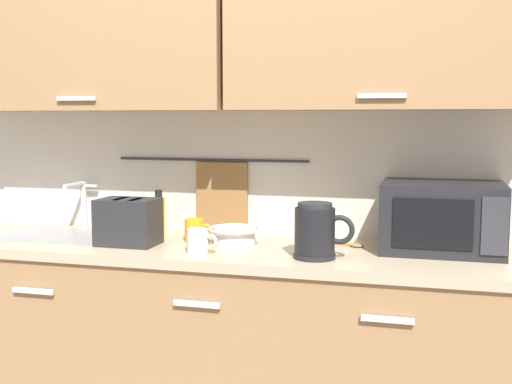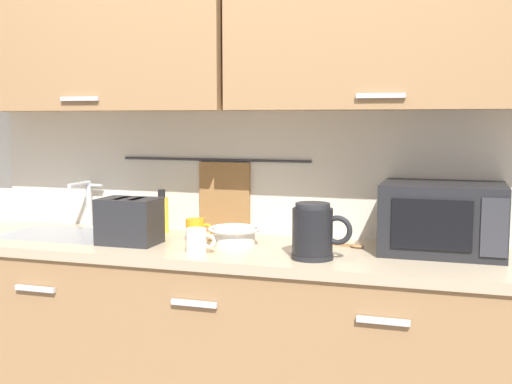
{
  "view_description": "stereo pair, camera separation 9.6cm",
  "coord_description": "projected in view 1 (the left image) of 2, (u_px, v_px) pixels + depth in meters",
  "views": [
    {
      "loc": [
        0.81,
        -2.16,
        1.42
      ],
      "look_at": [
        0.13,
        0.33,
        1.12
      ],
      "focal_mm": 45.08,
      "sensor_mm": 36.0,
      "label": 1
    },
    {
      "loc": [
        0.91,
        -2.14,
        1.42
      ],
      "look_at": [
        0.13,
        0.33,
        1.12
      ],
      "focal_mm": 45.08,
      "sensor_mm": 36.0,
      "label": 2
    }
  ],
  "objects": [
    {
      "name": "wooden_spoon",
      "position": [
        340.0,
        244.0,
        2.63
      ],
      "size": [
        0.27,
        0.11,
        0.01
      ],
      "color": "#9E7042",
      "rests_on": "counter_unit"
    },
    {
      "name": "sink_faucet",
      "position": [
        81.0,
        198.0,
        3.04
      ],
      "size": [
        0.09,
        0.17,
        0.22
      ],
      "color": "#B2B5BA",
      "rests_on": "counter_unit"
    },
    {
      "name": "mixing_bowl",
      "position": [
        234.0,
        235.0,
        2.61
      ],
      "size": [
        0.21,
        0.21,
        0.08
      ],
      "color": "silver",
      "rests_on": "counter_unit"
    },
    {
      "name": "toaster",
      "position": [
        128.0,
        222.0,
        2.63
      ],
      "size": [
        0.26,
        0.17,
        0.19
      ],
      "color": "#232326",
      "rests_on": "counter_unit"
    },
    {
      "name": "mug_near_sink",
      "position": [
        195.0,
        230.0,
        2.71
      ],
      "size": [
        0.12,
        0.08,
        0.09
      ],
      "color": "orange",
      "rests_on": "counter_unit"
    },
    {
      "name": "microwave",
      "position": [
        442.0,
        217.0,
        2.5
      ],
      "size": [
        0.46,
        0.35,
        0.27
      ],
      "color": "black",
      "rests_on": "counter_unit"
    },
    {
      "name": "mug_by_kettle",
      "position": [
        198.0,
        241.0,
        2.47
      ],
      "size": [
        0.12,
        0.08,
        0.09
      ],
      "color": "silver",
      "rests_on": "counter_unit"
    },
    {
      "name": "back_wall_assembly",
      "position": [
        239.0,
        94.0,
        2.78
      ],
      "size": [
        3.7,
        0.41,
        2.5
      ],
      "color": "silver",
      "rests_on": "ground"
    },
    {
      "name": "dish_soap_bottle",
      "position": [
        159.0,
        214.0,
        2.9
      ],
      "size": [
        0.06,
        0.06,
        0.2
      ],
      "color": "yellow",
      "rests_on": "counter_unit"
    },
    {
      "name": "electric_kettle",
      "position": [
        316.0,
        231.0,
        2.38
      ],
      "size": [
        0.23,
        0.16,
        0.21
      ],
      "color": "black",
      "rests_on": "counter_unit"
    },
    {
      "name": "counter_unit",
      "position": [
        221.0,
        349.0,
        2.69
      ],
      "size": [
        2.53,
        0.64,
        0.9
      ],
      "color": "#997047",
      "rests_on": "ground"
    }
  ]
}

